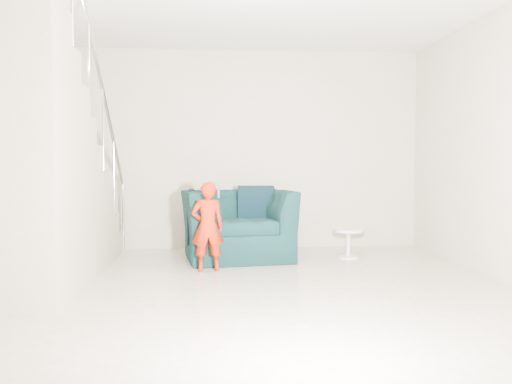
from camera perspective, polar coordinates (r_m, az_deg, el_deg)
floor at (r=4.82m, az=-0.74°, el=-10.91°), size 5.50×5.50×0.00m
back_wall at (r=7.43m, az=-2.04°, el=4.48°), size 5.00×0.00×5.00m
front_wall at (r=1.95m, az=4.19°, el=8.63°), size 5.00×0.00×5.00m
armchair at (r=6.62m, az=-1.98°, el=-3.44°), size 1.43×1.29×0.83m
toddler at (r=5.84m, az=-5.11°, el=-3.64°), size 0.38×0.28×0.97m
side_table at (r=6.74m, az=9.69°, el=-4.85°), size 0.36×0.36×0.36m
staircase at (r=5.50m, az=-22.39°, el=0.57°), size 1.02×3.03×3.62m
cushion at (r=6.84m, az=-0.02°, el=-1.21°), size 0.46×0.22×0.45m
throw at (r=6.63m, az=-6.88°, el=-2.52°), size 0.06×0.57×0.64m
phone at (r=5.80m, az=-3.98°, el=-0.14°), size 0.02×0.05×0.10m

